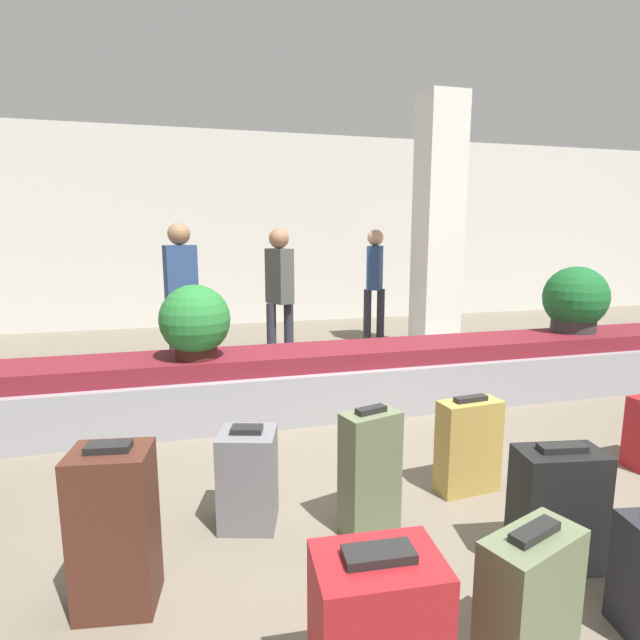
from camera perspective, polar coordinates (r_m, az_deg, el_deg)
The scene contains 15 objects.
ground_plane at distance 3.22m, azimuth 7.14°, elevation -18.88°, with size 18.00×18.00×0.00m, color #6B6051.
back_wall at distance 8.67m, azimuth -7.84°, elevation 10.17°, with size 18.00×0.06×3.20m.
carousel at distance 4.41m, azimuth 0.00°, elevation -6.98°, with size 8.46×0.74×0.56m.
pillar at distance 6.50m, azimuth 13.30°, elevation 10.12°, with size 0.49×0.49×3.20m.
suitcase_1 at distance 2.10m, azimuth 22.74°, elevation -28.10°, with size 0.41×0.29×0.58m.
suitcase_2 at distance 2.37m, azimuth -22.41°, elevation -21.20°, with size 0.35×0.29×0.72m.
suitcase_5 at distance 3.21m, azimuth 16.58°, elevation -13.62°, with size 0.39×0.19×0.60m.
suitcase_6 at distance 2.80m, azimuth -8.22°, elevation -17.43°, with size 0.36×0.34×0.55m.
suitcase_7 at distance 2.70m, azimuth 5.73°, elevation -16.93°, with size 0.33×0.24×0.68m.
suitcase_8 at distance 2.70m, azimuth 25.44°, elevation -18.84°, with size 0.42×0.28×0.60m.
potted_plant_0 at distance 5.66m, azimuth 27.15°, elevation 2.02°, with size 0.63×0.63×0.66m.
potted_plant_1 at distance 4.07m, azimuth -14.09°, elevation -0.26°, with size 0.56×0.56×0.59m.
traveler_0 at distance 5.48m, azimuth -15.56°, elevation 3.67°, with size 0.36×0.26×1.65m.
traveler_1 at distance 5.63m, azimuth -4.65°, elevation 3.76°, with size 0.31×0.37×1.60m.
traveler_2 at distance 7.06m, azimuth 6.27°, elevation 4.94°, with size 0.32×0.37×1.59m.
Camera 1 is at (-1.09, -2.61, 1.55)m, focal length 28.00 mm.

